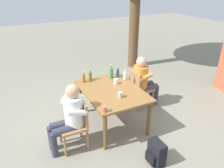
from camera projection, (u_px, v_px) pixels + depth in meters
ground_plane at (112, 122)px, 4.38m from camera, size 24.00×24.00×0.00m
dining_table at (112, 94)px, 4.09m from camera, size 1.41×1.03×0.75m
chair_near_right at (77, 122)px, 3.58m from camera, size 0.45×0.45×0.87m
chair_far_left at (139, 87)px, 4.74m from camera, size 0.46×0.46×0.87m
person_in_white_shirt at (70, 115)px, 3.47m from camera, size 0.47×0.61×1.18m
person_in_plaid_shirt at (143, 79)px, 4.72m from camera, size 0.47×0.61×1.18m
bottle_olive at (90, 75)px, 4.40m from camera, size 0.06×0.06×0.24m
bottle_clear at (125, 75)px, 4.43m from camera, size 0.06×0.06×0.23m
bottle_green at (111, 72)px, 4.47m from camera, size 0.06×0.06×0.30m
bottle_amber at (84, 78)px, 4.30m from camera, size 0.06×0.06×0.24m
bottle_blue at (118, 72)px, 4.57m from camera, size 0.06×0.06×0.23m
cup_terracotta at (104, 109)px, 3.35m from camera, size 0.08×0.08×0.10m
cup_steel at (120, 95)px, 3.77m from camera, size 0.08×0.08×0.10m
cup_white at (116, 81)px, 4.26m from camera, size 0.08×0.08×0.11m
backpack_by_near_side at (156, 153)px, 3.35m from camera, size 0.30×0.22×0.40m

